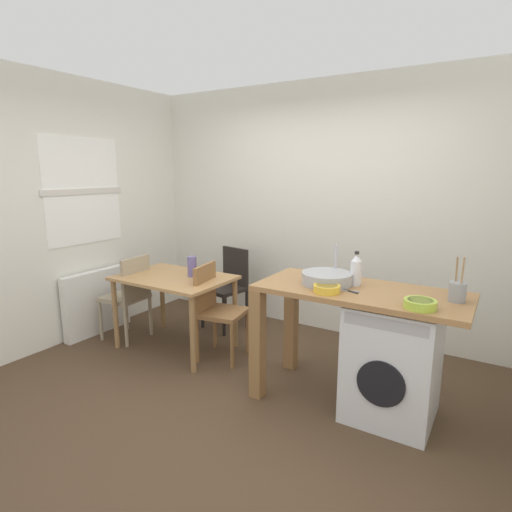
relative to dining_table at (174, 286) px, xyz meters
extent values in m
plane|color=#4C3826|center=(1.02, -0.46, -0.64)|extent=(5.46, 5.46, 0.00)
cube|color=silver|center=(1.02, 1.29, 0.71)|extent=(4.60, 0.10, 2.70)
cube|color=silver|center=(-1.13, -0.46, 0.71)|extent=(0.10, 3.80, 2.70)
cube|color=white|center=(-1.08, -0.16, 0.91)|extent=(0.01, 0.90, 1.10)
cube|color=beige|center=(-1.07, -0.16, 0.91)|extent=(0.02, 0.96, 0.06)
cube|color=white|center=(-1.00, -0.16, -0.29)|extent=(0.10, 0.80, 0.70)
cube|color=tan|center=(0.00, 0.00, 0.08)|extent=(1.10, 0.76, 0.03)
cylinder|color=#977045|center=(-0.50, -0.33, -0.29)|extent=(0.05, 0.05, 0.71)
cylinder|color=#977045|center=(0.50, -0.33, -0.29)|extent=(0.05, 0.05, 0.71)
cylinder|color=#977045|center=(-0.50, 0.33, -0.29)|extent=(0.05, 0.05, 0.71)
cylinder|color=#977045|center=(0.50, 0.33, -0.29)|extent=(0.05, 0.05, 0.71)
cube|color=gray|center=(-0.62, -0.10, -0.19)|extent=(0.42, 0.42, 0.04)
cube|color=gray|center=(-0.44, -0.09, 0.03)|extent=(0.06, 0.38, 0.45)
cylinder|color=gray|center=(-0.79, -0.29, -0.42)|extent=(0.04, 0.04, 0.45)
cylinder|color=gray|center=(-0.81, 0.07, -0.42)|extent=(0.04, 0.04, 0.45)
cylinder|color=gray|center=(-0.43, -0.27, -0.42)|extent=(0.04, 0.04, 0.45)
cylinder|color=gray|center=(-0.45, 0.09, -0.42)|extent=(0.04, 0.04, 0.45)
cube|color=olive|center=(0.55, 0.05, -0.19)|extent=(0.46, 0.46, 0.04)
cube|color=olive|center=(0.37, 0.02, 0.03)|extent=(0.10, 0.38, 0.45)
cylinder|color=olive|center=(0.70, 0.26, -0.42)|extent=(0.04, 0.04, 0.45)
cylinder|color=olive|center=(0.76, -0.10, -0.42)|extent=(0.04, 0.04, 0.45)
cylinder|color=olive|center=(0.34, 0.20, -0.42)|extent=(0.04, 0.04, 0.45)
cylinder|color=olive|center=(0.40, -0.16, -0.42)|extent=(0.04, 0.04, 0.45)
cube|color=black|center=(0.10, 0.70, -0.19)|extent=(0.47, 0.47, 0.04)
cube|color=black|center=(0.13, 0.88, 0.03)|extent=(0.38, 0.11, 0.45)
cylinder|color=black|center=(0.24, 0.49, -0.42)|extent=(0.04, 0.04, 0.45)
cylinder|color=black|center=(-0.11, 0.56, -0.42)|extent=(0.04, 0.04, 0.45)
cylinder|color=black|center=(0.31, 0.84, -0.42)|extent=(0.04, 0.04, 0.45)
cylinder|color=black|center=(-0.04, 0.91, -0.42)|extent=(0.04, 0.04, 0.45)
cube|color=#9E7042|center=(1.89, -0.08, 0.26)|extent=(1.50, 0.68, 0.04)
cube|color=olive|center=(1.19, -0.37, -0.20)|extent=(0.10, 0.10, 0.88)
cube|color=olive|center=(1.19, 0.21, -0.20)|extent=(0.10, 0.10, 0.88)
cube|color=silver|center=(2.16, -0.08, -0.21)|extent=(0.60, 0.60, 0.86)
cylinder|color=black|center=(2.16, -0.39, -0.26)|extent=(0.32, 0.02, 0.32)
cube|color=#B2B2B7|center=(2.16, -0.38, 0.16)|extent=(0.54, 0.01, 0.08)
cylinder|color=#9EA0A5|center=(1.63, -0.08, 0.32)|extent=(0.38, 0.38, 0.09)
cylinder|color=#B2B2B7|center=(1.63, 0.10, 0.42)|extent=(0.02, 0.02, 0.28)
cylinder|color=silver|center=(1.83, 0.00, 0.37)|extent=(0.08, 0.08, 0.19)
cone|color=silver|center=(1.83, 0.00, 0.49)|extent=(0.07, 0.07, 0.05)
cylinder|color=#262626|center=(1.83, 0.00, 0.53)|extent=(0.03, 0.03, 0.02)
cylinder|color=gold|center=(1.71, -0.28, 0.30)|extent=(0.19, 0.19, 0.05)
cylinder|color=olive|center=(1.71, -0.28, 0.32)|extent=(0.15, 0.15, 0.03)
cylinder|color=gray|center=(2.52, -0.03, 0.34)|extent=(0.11, 0.11, 0.13)
cylinder|color=#99724C|center=(2.51, -0.02, 0.49)|extent=(0.01, 0.04, 0.18)
cylinder|color=#99724C|center=(2.54, -0.05, 0.49)|extent=(0.01, 0.05, 0.18)
cylinder|color=#A8C63D|center=(2.34, -0.30, 0.30)|extent=(0.20, 0.20, 0.05)
cylinder|color=olive|center=(2.34, -0.30, 0.32)|extent=(0.16, 0.16, 0.03)
cylinder|color=slate|center=(0.15, 0.10, 0.20)|extent=(0.09, 0.09, 0.20)
cube|color=#B2B2B7|center=(1.84, -0.18, 0.28)|extent=(0.15, 0.06, 0.01)
cube|color=#262628|center=(1.84, -0.18, 0.28)|extent=(0.15, 0.06, 0.01)
camera|label=1|loc=(2.77, -2.95, 1.13)|focal=29.12mm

